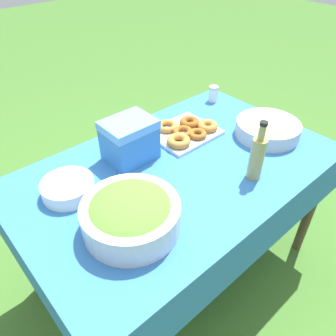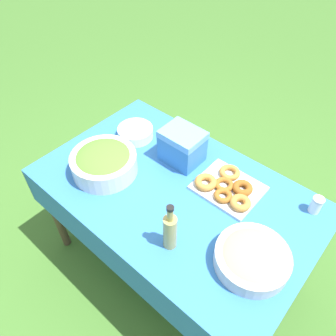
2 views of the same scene
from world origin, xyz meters
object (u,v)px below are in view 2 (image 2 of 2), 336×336
pasta_bowl (252,258)px  donut_platter (227,187)px  cooler_box (182,146)px  plate_stack (135,132)px  salad_bowl (104,162)px  olive_oil_bottle (170,231)px

pasta_bowl → donut_platter: pasta_bowl is taller
donut_platter → cooler_box: 0.32m
plate_stack → cooler_box: 0.33m
plate_stack → cooler_box: (-0.32, -0.03, 0.06)m
pasta_bowl → cooler_box: bearing=-25.6°
salad_bowl → pasta_bowl: salad_bowl is taller
salad_bowl → donut_platter: bearing=-151.0°
donut_platter → cooler_box: cooler_box is taller
pasta_bowl → plate_stack: bearing=-15.6°
olive_oil_bottle → cooler_box: size_ratio=1.23×
pasta_bowl → donut_platter: size_ratio=0.88×
olive_oil_bottle → cooler_box: bearing=-55.9°
olive_oil_bottle → cooler_box: 0.54m
salad_bowl → pasta_bowl: (-0.85, -0.04, -0.02)m
donut_platter → olive_oil_bottle: (0.01, 0.42, 0.08)m
donut_platter → olive_oil_bottle: size_ratio=1.34×
pasta_bowl → plate_stack: pasta_bowl is taller
pasta_bowl → olive_oil_bottle: (0.31, 0.15, 0.06)m
plate_stack → olive_oil_bottle: size_ratio=0.78×
olive_oil_bottle → cooler_box: (0.30, -0.44, -0.01)m
salad_bowl → plate_stack: (0.08, -0.30, -0.04)m
pasta_bowl → plate_stack: (0.93, -0.26, -0.02)m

